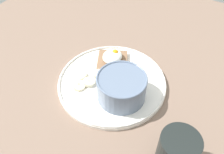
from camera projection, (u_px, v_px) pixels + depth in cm
name	position (u px, v px, depth cm)	size (l,w,h in cm)	color
ground_plane	(112.00, 87.00, 71.12)	(120.00, 120.00, 2.00)	#7B6354
plate	(112.00, 82.00, 69.81)	(30.24, 30.24, 1.60)	white
oatmeal_bowl	(121.00, 87.00, 63.56)	(12.92, 12.92, 7.09)	slate
toast_slice	(112.00, 61.00, 74.43)	(11.59, 11.59, 1.27)	#836045
poached_egg	(113.00, 56.00, 73.05)	(6.36, 5.48, 3.09)	white
banana_slice_front	(89.00, 82.00, 68.76)	(4.79, 4.78, 1.41)	beige
banana_slice_left	(81.00, 75.00, 70.65)	(4.01, 3.93, 1.46)	beige
banana_slice_back	(99.00, 74.00, 70.88)	(3.94, 3.97, 1.49)	#F2E7C6
banana_slice_right	(79.00, 85.00, 67.99)	(4.16, 4.24, 1.59)	beige
coffee_mug	(177.00, 153.00, 50.94)	(11.89, 8.26, 9.86)	black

